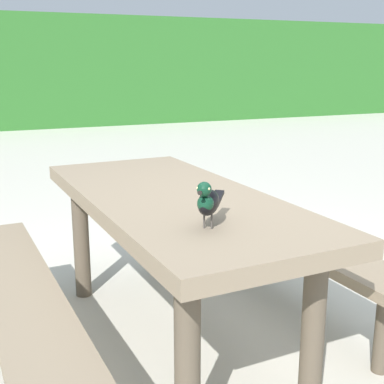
# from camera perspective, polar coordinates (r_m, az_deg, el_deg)

# --- Properties ---
(ground_plane) EXTENTS (60.00, 60.00, 0.00)m
(ground_plane) POSITION_cam_1_polar(r_m,az_deg,el_deg) (2.65, 5.77, -16.14)
(ground_plane) COLOR beige
(hedge_wall) EXTENTS (28.00, 1.94, 2.27)m
(hedge_wall) POSITION_cam_1_polar(r_m,az_deg,el_deg) (11.92, -18.30, 12.37)
(hedge_wall) COLOR #2D6B28
(hedge_wall) RESTS_ON ground
(picnic_table_foreground) EXTENTS (1.76, 1.83, 0.74)m
(picnic_table_foreground) POSITION_cam_1_polar(r_m,az_deg,el_deg) (2.44, -2.01, -4.37)
(picnic_table_foreground) COLOR #84725B
(picnic_table_foreground) RESTS_ON ground
(bird_grackle) EXTENTS (0.20, 0.23, 0.18)m
(bird_grackle) POSITION_cam_1_polar(r_m,az_deg,el_deg) (1.86, 1.74, -1.01)
(bird_grackle) COLOR black
(bird_grackle) RESTS_ON picnic_table_foreground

